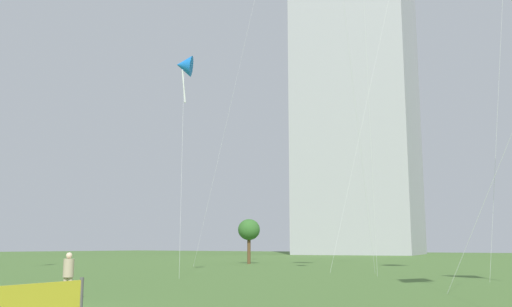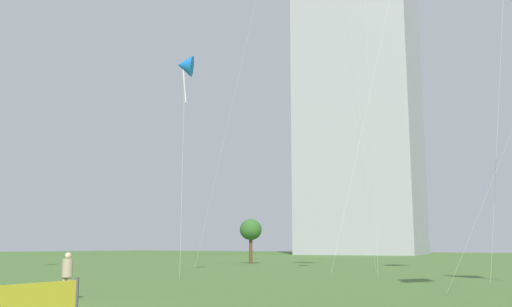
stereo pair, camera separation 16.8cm
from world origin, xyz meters
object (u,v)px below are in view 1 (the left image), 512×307
Objects in this scene: park_tree_0 at (249,230)px; kite_flying_6 at (184,66)px; person_standing_2 at (68,273)px; distant_highrise_0 at (355,22)px.

kite_flying_6 is at bearing -65.66° from park_tree_0.
kite_flying_6 is (-7.43, 13.93, 12.38)m from person_standing_2.
park_tree_0 is (-16.87, 34.80, 2.43)m from person_standing_2.
kite_flying_6 is at bearing 78.96° from person_standing_2.
person_standing_2 is at bearing -61.93° from kite_flying_6.
person_standing_2 is at bearing -82.52° from distant_highrise_0.
person_standing_2 is 112.48m from distant_highrise_0.
person_standing_2 is 0.11× the size of kite_flying_6.
park_tree_0 reaches higher than person_standing_2.
distant_highrise_0 is at bearing 103.66° from park_tree_0.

